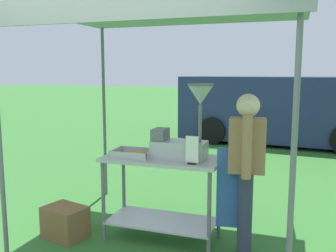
{
  "coord_description": "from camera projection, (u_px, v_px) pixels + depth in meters",
  "views": [
    {
      "loc": [
        1.47,
        -2.44,
        1.81
      ],
      "look_at": [
        0.17,
        1.36,
        1.22
      ],
      "focal_mm": 39.75,
      "sensor_mm": 36.0,
      "label": 1
    }
  ],
  "objects": [
    {
      "name": "donut_cart",
      "position": [
        162.0,
        182.0,
        3.96
      ],
      "size": [
        1.24,
        0.6,
        0.92
      ],
      "color": "#B7B7BC",
      "rests_on": "ground"
    },
    {
      "name": "donut_fryer",
      "position": [
        184.0,
        133.0,
        3.83
      ],
      "size": [
        0.63,
        0.28,
        0.78
      ],
      "color": "#B7B7BC",
      "rests_on": "donut_cart"
    },
    {
      "name": "menu_sign",
      "position": [
        192.0,
        152.0,
        3.61
      ],
      "size": [
        0.13,
        0.05,
        0.28
      ],
      "color": "black",
      "rests_on": "donut_cart"
    },
    {
      "name": "van_navy",
      "position": [
        280.0,
        109.0,
        9.52
      ],
      "size": [
        5.08,
        2.43,
        1.69
      ],
      "color": "navy",
      "rests_on": "ground"
    },
    {
      "name": "ground_plane",
      "position": [
        225.0,
        150.0,
        8.64
      ],
      "size": [
        70.0,
        70.0,
        0.0
      ],
      "primitive_type": "plane",
      "color": "#33702D"
    },
    {
      "name": "supply_crate",
      "position": [
        65.0,
        222.0,
        4.08
      ],
      "size": [
        0.52,
        0.43,
        0.35
      ],
      "color": "brown",
      "rests_on": "ground"
    },
    {
      "name": "donut_tray",
      "position": [
        134.0,
        154.0,
        3.96
      ],
      "size": [
        0.42,
        0.31,
        0.07
      ],
      "color": "#B7B7BC",
      "rests_on": "donut_cart"
    },
    {
      "name": "stall_canopy",
      "position": [
        165.0,
        16.0,
        3.8
      ],
      "size": [
        2.82,
        2.24,
        2.48
      ],
      "color": "slate",
      "rests_on": "ground"
    },
    {
      "name": "vendor",
      "position": [
        246.0,
        167.0,
        3.57
      ],
      "size": [
        0.46,
        0.54,
        1.61
      ],
      "color": "#2D3347",
      "rests_on": "ground"
    }
  ]
}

